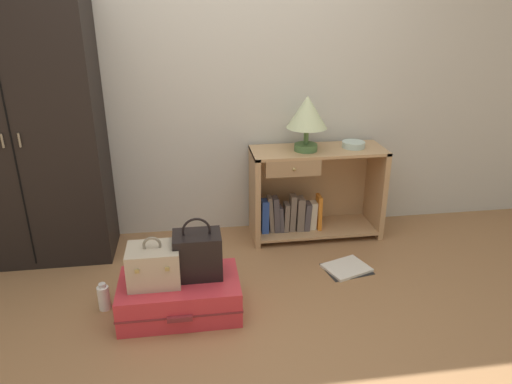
# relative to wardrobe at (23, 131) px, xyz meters

# --- Properties ---
(ground_plane) EXTENTS (9.00, 9.00, 0.00)m
(ground_plane) POSITION_rel_wardrobe_xyz_m (1.33, -1.20, -0.93)
(ground_plane) COLOR #9E7047
(back_wall) EXTENTS (6.40, 0.10, 2.60)m
(back_wall) POSITION_rel_wardrobe_xyz_m (1.33, 0.30, 0.37)
(back_wall) COLOR beige
(back_wall) RESTS_ON ground_plane
(wardrobe) EXTENTS (1.01, 0.47, 1.87)m
(wardrobe) POSITION_rel_wardrobe_xyz_m (0.00, 0.00, 0.00)
(wardrobe) COLOR black
(wardrobe) RESTS_ON ground_plane
(bookshelf) EXTENTS (1.01, 0.39, 0.71)m
(bookshelf) POSITION_rel_wardrobe_xyz_m (2.01, 0.04, -0.59)
(bookshelf) COLOR tan
(bookshelf) RESTS_ON ground_plane
(table_lamp) EXTENTS (0.30, 0.30, 0.41)m
(table_lamp) POSITION_rel_wardrobe_xyz_m (1.95, 0.00, 0.05)
(table_lamp) COLOR #4C7542
(table_lamp) RESTS_ON bookshelf
(bowl) EXTENTS (0.17, 0.17, 0.04)m
(bowl) POSITION_rel_wardrobe_xyz_m (2.33, 0.03, -0.20)
(bowl) COLOR silver
(bowl) RESTS_ON bookshelf
(suitcase_large) EXTENTS (0.71, 0.45, 0.22)m
(suitcase_large) POSITION_rel_wardrobe_xyz_m (0.99, -0.85, -0.82)
(suitcase_large) COLOR #D1333D
(suitcase_large) RESTS_ON ground_plane
(train_case) EXTENTS (0.30, 0.24, 0.30)m
(train_case) POSITION_rel_wardrobe_xyz_m (0.86, -0.85, -0.60)
(train_case) COLOR #B7A88E
(train_case) RESTS_ON suitcase_large
(handbag) EXTENTS (0.28, 0.20, 0.37)m
(handbag) POSITION_rel_wardrobe_xyz_m (1.11, -0.81, -0.58)
(handbag) COLOR black
(handbag) RESTS_ON suitcase_large
(bottle) EXTENTS (0.07, 0.07, 0.18)m
(bottle) POSITION_rel_wardrobe_xyz_m (0.54, -0.76, -0.85)
(bottle) COLOR white
(bottle) RESTS_ON ground_plane
(open_book_on_floor) EXTENTS (0.35, 0.32, 0.02)m
(open_book_on_floor) POSITION_rel_wardrobe_xyz_m (2.14, -0.53, -0.93)
(open_book_on_floor) COLOR white
(open_book_on_floor) RESTS_ON ground_plane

